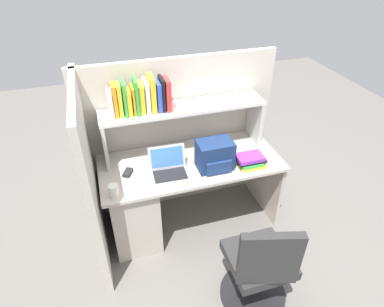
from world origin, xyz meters
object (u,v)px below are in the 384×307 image
Objects in this scene: computer_mouse at (128,173)px; office_chair at (259,270)px; backpack at (215,156)px; paper_cup at (114,190)px; laptop at (169,168)px.

computer_mouse is 1.29m from office_chair.
backpack reaches higher than office_chair.
paper_cup is 0.11× the size of office_chair.
office_chair is at bearing -38.75° from paper_cup.
laptop is 3.09× the size of computer_mouse.
backpack is at bearing 7.36° from paper_cup.
backpack is 0.88m from paper_cup.
backpack is at bearing -5.02° from laptop.
paper_cup is at bearing -23.47° from office_chair.
backpack is 0.32× the size of office_chair.
office_chair is at bearing -23.17° from computer_mouse.
computer_mouse is (-0.73, 0.12, -0.11)m from backpack.
laptop reaches higher than office_chair.
laptop is 3.24× the size of paper_cup.
laptop is at bearing 13.24° from computer_mouse.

